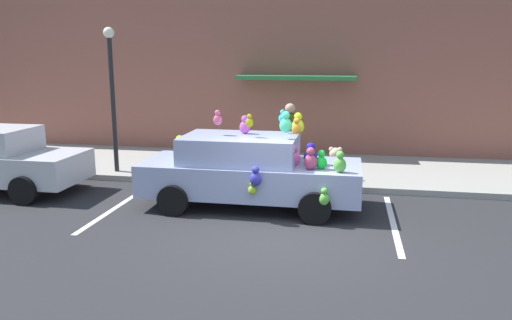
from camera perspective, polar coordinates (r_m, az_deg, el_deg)
ground_plane at (r=9.22m, az=3.11°, el=-8.45°), size 60.00×60.00×0.00m
sidewalk at (r=13.97m, az=5.81°, el=-1.04°), size 24.00×4.00×0.15m
storefront_building at (r=15.75m, az=6.72°, el=11.86°), size 24.00×1.25×6.40m
parking_stripe_front at (r=10.14m, az=15.52°, el=-6.94°), size 0.12×3.60×0.01m
parking_stripe_rear at (r=11.20m, az=-15.62°, el=-5.14°), size 0.12×3.60×0.01m
plush_covered_car at (r=10.59m, az=-0.85°, el=-1.14°), size 4.64×2.09×2.11m
teddy_bear_on_sidewalk at (r=12.60m, az=9.11°, el=-0.47°), size 0.43×0.36×0.81m
street_lamp_post at (r=13.53m, az=-16.29°, el=8.36°), size 0.28×0.28×3.77m
pedestrian_near_shopfront at (r=12.73m, az=3.91°, el=2.11°), size 0.35×0.35×1.87m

